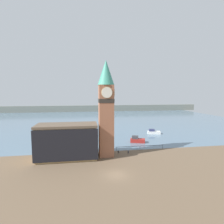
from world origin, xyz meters
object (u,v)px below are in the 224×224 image
object	(u,v)px
clock_tower	(106,106)
mooring_bollard_near	(128,152)
pier_building	(67,141)
boat_near	(137,140)
mooring_bollard_far	(118,152)
boat_far	(154,132)

from	to	relation	value
clock_tower	mooring_bollard_near	distance (m)	12.70
pier_building	boat_near	size ratio (longest dim) A/B	2.89
clock_tower	mooring_bollard_far	bearing A→B (deg)	20.21
boat_far	mooring_bollard_far	xyz separation A→B (m)	(-16.61, -18.48, -0.28)
clock_tower	mooring_bollard_near	size ratio (longest dim) A/B	30.02
boat_far	pier_building	bearing A→B (deg)	-131.86
pier_building	boat_far	bearing A→B (deg)	35.13
boat_far	mooring_bollard_near	xyz separation A→B (m)	(-14.17, -18.84, -0.24)
boat_near	mooring_bollard_far	world-z (taller)	boat_near
pier_building	boat_near	bearing A→B (deg)	27.67
clock_tower	mooring_bollard_near	world-z (taller)	clock_tower
pier_building	mooring_bollard_near	bearing A→B (deg)	5.14
mooring_bollard_near	clock_tower	bearing A→B (deg)	-171.83
clock_tower	boat_near	bearing A→B (deg)	42.58
boat_far	mooring_bollard_near	size ratio (longest dim) A/B	6.53
pier_building	boat_far	xyz separation A→B (m)	(28.61, 20.13, -3.31)
clock_tower	boat_far	size ratio (longest dim) A/B	4.59
boat_near	mooring_bollard_near	bearing A→B (deg)	-101.90
clock_tower	boat_near	size ratio (longest dim) A/B	4.76
pier_building	mooring_bollard_near	world-z (taller)	pier_building
boat_near	mooring_bollard_near	distance (m)	10.17
clock_tower	boat_near	distance (m)	18.06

